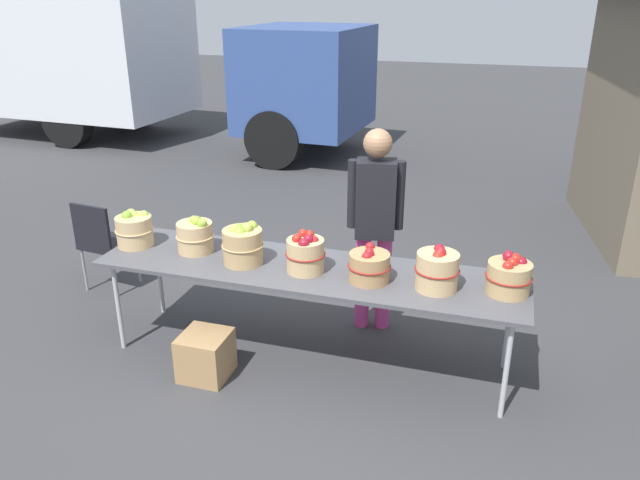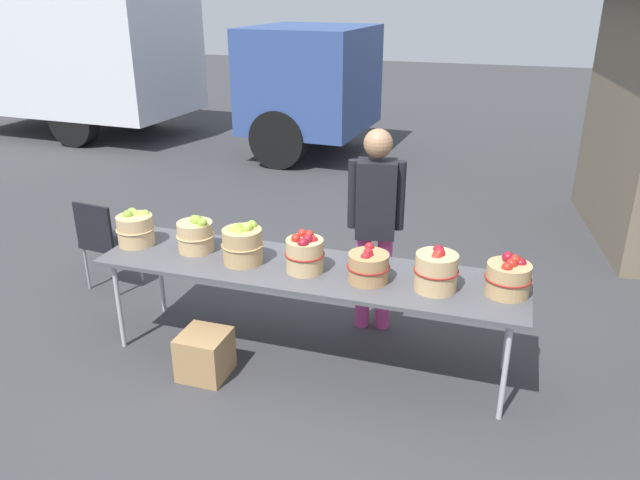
# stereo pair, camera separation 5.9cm
# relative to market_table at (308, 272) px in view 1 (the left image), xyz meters

# --- Properties ---
(ground_plane) EXTENTS (40.00, 40.00, 0.00)m
(ground_plane) POSITION_rel_market_table_xyz_m (0.00, 0.00, -0.72)
(ground_plane) COLOR #38383A
(market_table) EXTENTS (3.10, 0.76, 0.75)m
(market_table) POSITION_rel_market_table_xyz_m (0.00, 0.00, 0.00)
(market_table) COLOR #4C4C51
(market_table) RESTS_ON ground
(apple_basket_green_0) EXTENTS (0.30, 0.30, 0.28)m
(apple_basket_green_0) POSITION_rel_market_table_xyz_m (-1.42, 0.01, 0.16)
(apple_basket_green_0) COLOR tan
(apple_basket_green_0) RESTS_ON market_table
(apple_basket_green_1) EXTENTS (0.29, 0.29, 0.29)m
(apple_basket_green_1) POSITION_rel_market_table_xyz_m (-0.91, 0.04, 0.16)
(apple_basket_green_1) COLOR tan
(apple_basket_green_1) RESTS_ON market_table
(apple_basket_green_2) EXTENTS (0.31, 0.31, 0.32)m
(apple_basket_green_2) POSITION_rel_market_table_xyz_m (-0.48, -0.05, 0.18)
(apple_basket_green_2) COLOR tan
(apple_basket_green_2) RESTS_ON market_table
(apple_basket_red_0) EXTENTS (0.29, 0.29, 0.29)m
(apple_basket_red_0) POSITION_rel_market_table_xyz_m (0.00, -0.05, 0.17)
(apple_basket_red_0) COLOR tan
(apple_basket_red_0) RESTS_ON market_table
(apple_basket_red_1) EXTENTS (0.30, 0.30, 0.25)m
(apple_basket_red_1) POSITION_rel_market_table_xyz_m (0.47, -0.07, 0.14)
(apple_basket_red_1) COLOR #A87F51
(apple_basket_red_1) RESTS_ON market_table
(apple_basket_red_2) EXTENTS (0.30, 0.30, 0.30)m
(apple_basket_red_2) POSITION_rel_market_table_xyz_m (0.92, -0.05, 0.17)
(apple_basket_red_2) COLOR tan
(apple_basket_red_2) RESTS_ON market_table
(apple_basket_red_3) EXTENTS (0.31, 0.31, 0.28)m
(apple_basket_red_3) POSITION_rel_market_table_xyz_m (1.38, 0.03, 0.16)
(apple_basket_red_3) COLOR tan
(apple_basket_red_3) RESTS_ON market_table
(vendor_adult) EXTENTS (0.43, 0.27, 1.66)m
(vendor_adult) POSITION_rel_market_table_xyz_m (0.35, 0.61, 0.26)
(vendor_adult) COLOR #CC3F8C
(vendor_adult) RESTS_ON ground
(box_truck) EXTENTS (7.80, 2.55, 2.75)m
(box_truck) POSITION_rel_market_table_xyz_m (-5.54, 6.02, 0.77)
(box_truck) COLOR silver
(box_truck) RESTS_ON ground
(folding_chair) EXTENTS (0.44, 0.44, 0.86)m
(folding_chair) POSITION_rel_market_table_xyz_m (-2.14, 0.53, -0.21)
(folding_chair) COLOR black
(folding_chair) RESTS_ON ground
(produce_crate) EXTENTS (0.34, 0.34, 0.34)m
(produce_crate) POSITION_rel_market_table_xyz_m (-0.63, -0.44, -0.55)
(produce_crate) COLOR #A87F51
(produce_crate) RESTS_ON ground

